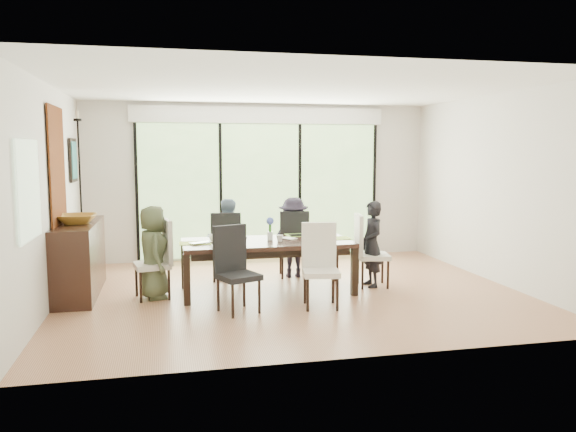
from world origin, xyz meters
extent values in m
cube|color=brown|center=(0.00, 0.00, -0.01)|extent=(6.00, 5.00, 0.01)
cube|color=white|center=(0.00, 0.00, 2.71)|extent=(6.00, 5.00, 0.01)
cube|color=beige|center=(0.00, 2.51, 1.35)|extent=(6.00, 0.02, 2.70)
cube|color=beige|center=(0.00, -2.51, 1.35)|extent=(6.00, 0.02, 2.70)
cube|color=silver|center=(-3.01, 0.00, 1.35)|extent=(0.02, 5.00, 2.70)
cube|color=silver|center=(3.01, 0.00, 1.35)|extent=(0.02, 5.00, 2.70)
cube|color=#598C3F|center=(0.00, 2.47, 1.20)|extent=(4.20, 0.02, 2.30)
cube|color=white|center=(0.00, 2.46, 2.50)|extent=(4.40, 0.06, 0.28)
cube|color=black|center=(-2.10, 2.46, 1.20)|extent=(0.05, 0.04, 2.30)
cube|color=black|center=(-0.70, 2.46, 1.20)|extent=(0.05, 0.04, 2.30)
cube|color=black|center=(0.70, 2.46, 1.20)|extent=(0.05, 0.04, 2.30)
cube|color=black|center=(2.10, 2.46, 1.20)|extent=(0.05, 0.04, 2.30)
cube|color=#8CAD7F|center=(-2.97, -1.20, 1.50)|extent=(0.02, 0.90, 1.00)
cube|color=brown|center=(0.00, 3.40, -0.05)|extent=(6.00, 1.80, 0.10)
cube|color=#513022|center=(0.00, 4.20, 0.55)|extent=(6.00, 0.08, 0.06)
sphere|color=#14380F|center=(-1.80, 5.20, 1.44)|extent=(3.20, 3.20, 3.20)
sphere|color=#14380F|center=(0.40, 5.80, 1.80)|extent=(4.00, 4.00, 4.00)
sphere|color=#14380F|center=(2.20, 5.00, 1.26)|extent=(2.80, 2.80, 2.80)
sphere|color=#14380F|center=(-0.60, 6.50, 1.62)|extent=(3.60, 3.60, 3.60)
cube|color=black|center=(-0.33, 0.07, 0.67)|extent=(2.23, 1.02, 0.06)
cube|color=black|center=(-0.33, 0.07, 0.58)|extent=(2.04, 0.84, 0.09)
cube|color=black|center=(-1.41, -0.36, 0.32)|extent=(0.08, 0.08, 0.64)
cube|color=black|center=(0.75, -0.36, 0.32)|extent=(0.08, 0.08, 0.64)
cube|color=black|center=(-1.41, 0.50, 0.32)|extent=(0.08, 0.08, 0.64)
cube|color=black|center=(0.75, 0.50, 0.32)|extent=(0.08, 0.08, 0.64)
imported|color=#464F34|center=(-1.81, 0.07, 0.60)|extent=(0.42, 0.60, 1.20)
imported|color=black|center=(1.15, 0.07, 0.60)|extent=(0.38, 0.58, 1.20)
imported|color=#7A94B0|center=(-0.78, 0.90, 0.60)|extent=(0.59, 0.40, 1.20)
imported|color=black|center=(0.22, 0.90, 0.60)|extent=(0.59, 0.41, 1.20)
cube|color=#9CB841|center=(-1.28, 0.07, 0.70)|extent=(0.41, 0.30, 0.01)
cube|color=#95B942|center=(0.62, 0.07, 0.70)|extent=(0.41, 0.30, 0.01)
cube|color=#89A93C|center=(-0.78, 0.47, 0.70)|extent=(0.41, 0.30, 0.01)
cube|color=#81BE44|center=(0.22, 0.47, 0.70)|extent=(0.41, 0.30, 0.01)
cube|color=white|center=(-0.88, -0.23, 0.70)|extent=(0.41, 0.30, 0.01)
cube|color=black|center=(-0.68, 0.42, 0.71)|extent=(0.24, 0.17, 0.01)
cube|color=black|center=(0.17, 0.42, 0.71)|extent=(0.22, 0.16, 0.01)
cube|color=white|center=(0.37, 0.02, 0.70)|extent=(0.28, 0.20, 0.00)
cube|color=white|center=(-0.88, -0.23, 0.71)|extent=(0.24, 0.24, 0.02)
cube|color=#C58617|center=(-0.88, -0.23, 0.73)|extent=(0.19, 0.19, 0.01)
cylinder|color=silver|center=(-0.28, 0.12, 0.75)|extent=(0.07, 0.07, 0.11)
cylinder|color=#337226|center=(-0.28, 0.12, 0.86)|extent=(0.04, 0.04, 0.15)
sphere|color=#5468D2|center=(-0.28, 0.12, 0.96)|extent=(0.10, 0.10, 0.10)
imported|color=silver|center=(-1.18, -0.03, 0.71)|extent=(0.36, 0.32, 0.02)
imported|color=white|center=(-1.03, 0.22, 0.74)|extent=(0.16, 0.16, 0.09)
imported|color=white|center=(-0.18, -0.03, 0.74)|extent=(0.13, 0.13, 0.09)
imported|color=white|center=(0.47, 0.17, 0.74)|extent=(0.12, 0.12, 0.09)
imported|color=white|center=(-0.08, 0.12, 0.70)|extent=(0.25, 0.26, 0.02)
cube|color=black|center=(-2.76, 0.47, 0.48)|extent=(0.48, 1.70, 0.95)
imported|color=#8B5F1E|center=(-2.76, 0.37, 1.02)|extent=(0.50, 0.50, 0.12)
cylinder|color=black|center=(-2.76, 0.82, 0.98)|extent=(0.11, 0.11, 0.04)
cylinder|color=black|center=(-2.76, 0.82, 1.64)|extent=(0.03, 0.03, 1.33)
cylinder|color=black|center=(-2.76, 0.82, 2.30)|extent=(0.11, 0.11, 0.03)
cylinder|color=silver|center=(-2.76, 0.82, 2.36)|extent=(0.04, 0.04, 0.11)
cube|color=maroon|center=(-2.97, 0.40, 1.70)|extent=(0.02, 1.00, 1.50)
cube|color=black|center=(-2.97, 1.70, 1.75)|extent=(0.03, 0.55, 0.65)
cube|color=#1A5355|center=(-2.95, 1.70, 1.75)|extent=(0.01, 0.45, 0.55)
camera|label=1|loc=(-1.64, -7.20, 1.89)|focal=35.00mm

